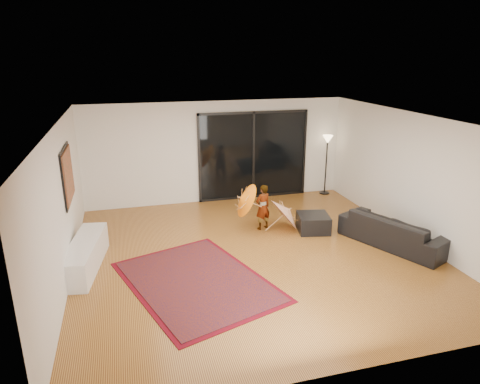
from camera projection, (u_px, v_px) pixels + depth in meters
name	position (u px, v px, depth m)	size (l,w,h in m)	color
floor	(255.00, 254.00, 8.63)	(7.00, 7.00, 0.00)	#B07830
ceiling	(257.00, 121.00, 7.79)	(7.00, 7.00, 0.00)	white
wall_back	(217.00, 152.00, 11.42)	(7.00, 7.00, 0.00)	silver
wall_front	(345.00, 280.00, 5.00)	(7.00, 7.00, 0.00)	silver
wall_left	(62.00, 207.00, 7.33)	(7.00, 7.00, 0.00)	silver
wall_right	(413.00, 178.00, 9.08)	(7.00, 7.00, 0.00)	silver
sliding_door	(253.00, 156.00, 11.68)	(3.06, 0.07, 2.40)	black
painting	(68.00, 175.00, 8.16)	(0.04, 1.28, 1.08)	black
media_console	(85.00, 255.00, 8.01)	(0.48, 1.91, 0.53)	white
speaker	(86.00, 263.00, 7.99)	(0.25, 0.25, 0.29)	#424244
persian_rug	(197.00, 281.00, 7.59)	(2.98, 3.53, 0.02)	#560712
sofa	(394.00, 230.00, 8.97)	(2.26, 0.88, 0.66)	black
ottoman	(313.00, 223.00, 9.71)	(0.68, 0.68, 0.39)	black
floor_lamp	(327.00, 148.00, 11.97)	(0.29, 0.29, 1.69)	black
child	(263.00, 207.00, 9.73)	(0.39, 0.25, 1.06)	#999999
parasol_orange	(240.00, 201.00, 9.49)	(0.52, 0.79, 0.85)	orange
parasol_white	(290.00, 208.00, 9.75)	(0.70, 0.88, 0.95)	beige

